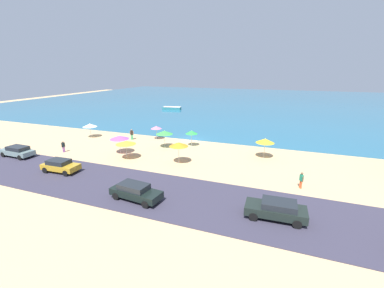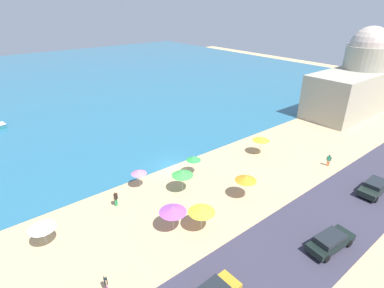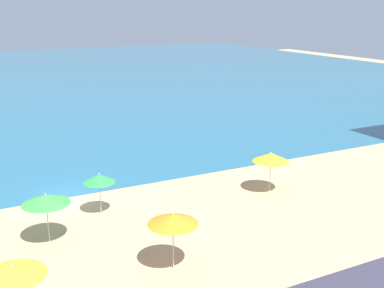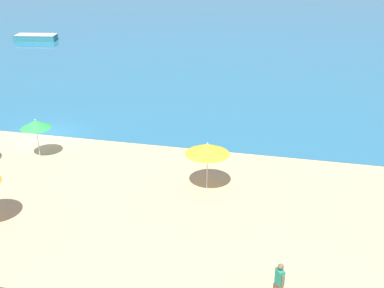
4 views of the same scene
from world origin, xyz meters
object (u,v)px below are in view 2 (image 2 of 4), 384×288
Objects in this scene: beach_umbrella_4 at (42,226)px; beach_umbrella_7 at (202,210)px; beach_umbrella_0 at (139,172)px; bather_2 at (106,282)px; parked_car_1 at (330,241)px; bather_0 at (116,198)px; beach_umbrella_2 at (173,210)px; beach_umbrella_6 at (182,173)px; beach_umbrella_1 at (261,139)px; beach_umbrella_5 at (194,158)px; parked_car_4 at (374,187)px; harbor_fortress at (355,82)px; bather_1 at (329,159)px; beach_umbrella_3 at (246,178)px.

beach_umbrella_7 reaches higher than beach_umbrella_4.
beach_umbrella_0 is 13.43m from bather_2.
bather_0 is at bearing 124.36° from parked_car_1.
beach_umbrella_6 is (4.37, 4.38, 0.04)m from beach_umbrella_2.
beach_umbrella_1 reaches higher than beach_umbrella_2.
beach_umbrella_1 is 1.64× the size of bather_2.
beach_umbrella_6 reaches higher than beach_umbrella_5.
beach_umbrella_4 reaches higher than parked_car_4.
bather_0 is at bearing -179.87° from beach_umbrella_5.
beach_umbrella_7 is 19.70m from parked_car_4.
beach_umbrella_0 is 0.48× the size of parked_car_1.
beach_umbrella_2 is 7.06m from bather_0.
beach_umbrella_1 is 20.63m from bather_0.
harbor_fortress is (52.33, 8.05, 4.84)m from bather_2.
bather_0 is at bearing 9.45° from beach_umbrella_4.
bather_0 reaches higher than bather_1.
harbor_fortress is (35.97, 15.92, 4.91)m from parked_car_1.
beach_umbrella_4 is (-10.71, -2.70, 0.07)m from beach_umbrella_0.
parked_car_1 is at bearing -173.82° from parked_car_4.
beach_umbrella_0 is 25.59m from parked_car_4.
parked_car_1 is at bearing -85.78° from beach_umbrella_5.
parked_car_1 is (-13.29, -7.47, -0.09)m from bather_1.
beach_umbrella_2 is at bearing -139.58° from beach_umbrella_5.
beach_umbrella_2 is 0.98× the size of beach_umbrella_6.
beach_umbrella_4 is at bearing 179.21° from beach_umbrella_1.
harbor_fortress reaches higher than beach_umbrella_3.
beach_umbrella_2 is 1.06× the size of beach_umbrella_4.
bather_2 is at bearing -119.71° from bather_0.
bather_1 is 24.68m from harbor_fortress.
beach_umbrella_3 is 0.16× the size of harbor_fortress.
beach_umbrella_3 is at bearing 144.42° from parked_car_4.
beach_umbrella_0 is 17.22m from beach_umbrella_1.
beach_umbrella_1 reaches higher than bather_0.
bather_1 is at bearing -6.88° from beach_umbrella_2.
beach_umbrella_6 is 20.77m from parked_car_4.
bather_0 is 27.49m from parked_car_4.
bather_2 is (-7.49, -2.27, -1.32)m from beach_umbrella_2.
beach_umbrella_3 is at bearing -18.01° from beach_umbrella_4.
bather_1 is at bearing 29.33° from parked_car_1.
beach_umbrella_6 is at bearing 131.04° from beach_umbrella_3.
bather_1 is (21.06, -10.67, -1.06)m from beach_umbrella_0.
harbor_fortress reaches higher than parked_car_1.
beach_umbrella_2 is 0.94× the size of beach_umbrella_3.
beach_umbrella_6 reaches higher than bather_1.
beach_umbrella_4 is 1.47× the size of bather_1.
parked_car_1 is at bearing -39.88° from beach_umbrella_4.
beach_umbrella_7 is (2.05, -1.55, -0.08)m from beach_umbrella_2.
beach_umbrella_6 is 1.61× the size of bather_2.
beach_umbrella_1 is at bearing 31.17° from beach_umbrella_3.
beach_umbrella_1 is 18.69m from beach_umbrella_2.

